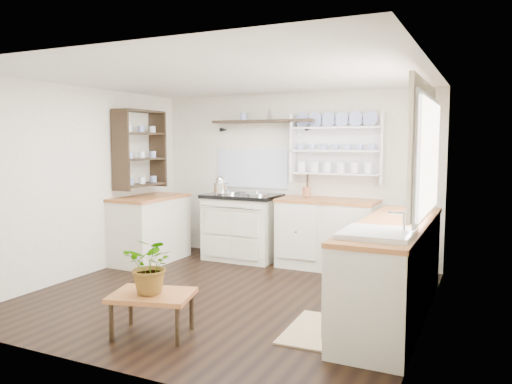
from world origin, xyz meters
The scene contains 19 objects.
floor centered at (0.00, 0.00, 0.00)m, with size 4.00×3.80×0.01m, color black.
wall_back centered at (0.00, 1.90, 1.15)m, with size 4.00×0.02×2.30m, color beige.
wall_right centered at (2.00, 0.00, 1.15)m, with size 0.02×3.80×2.30m, color beige.
wall_left centered at (-2.00, 0.00, 1.15)m, with size 0.02×3.80×2.30m, color beige.
ceiling centered at (0.00, 0.00, 2.30)m, with size 4.00×3.80×0.01m, color white.
window centered at (1.95, 0.15, 1.56)m, with size 0.08×1.55×1.22m.
aga_cooker centered at (-0.62, 1.57, 0.47)m, with size 1.02×0.71×0.94m.
back_cabinets centered at (0.60, 1.60, 0.46)m, with size 1.27×0.63×0.90m.
right_cabinets centered at (1.70, 0.10, 0.46)m, with size 0.62×2.43×0.90m.
belfast_sink centered at (1.70, -0.65, 0.80)m, with size 0.55×0.60×0.45m.
left_cabinets centered at (-1.70, 0.90, 0.46)m, with size 0.62×1.13×0.90m.
plate_rack centered at (0.65, 1.86, 1.56)m, with size 1.20×0.22×0.90m.
high_shelf centered at (-0.40, 1.78, 1.91)m, with size 1.50×0.29×0.16m.
left_shelving centered at (-1.84, 0.90, 1.55)m, with size 0.28×0.80×1.05m, color black.
kettle centered at (-0.90, 1.45, 1.04)m, with size 0.19×0.19×0.23m, color silver, non-canonical shape.
utensil_crock centered at (0.28, 1.68, 0.97)m, with size 0.11×0.11×0.13m, color brown.
center_table centered at (-0.06, -1.23, 0.32)m, with size 0.77×0.64×0.36m.
potted_plant centered at (-0.06, -1.23, 0.60)m, with size 0.43×0.38×0.48m, color #3F7233.
floor_rug centered at (1.21, -0.55, 0.01)m, with size 0.55×0.85×0.02m, color #917854.
Camera 1 is at (2.50, -4.56, 1.64)m, focal length 35.00 mm.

